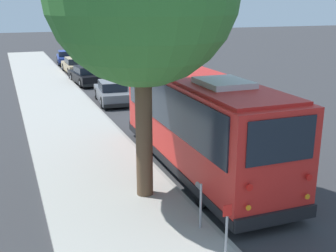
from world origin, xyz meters
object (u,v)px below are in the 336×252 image
(parked_sedan_gray, at_px, (112,93))
(parked_sedan_tan, at_px, (75,66))
(parked_sedan_blue, at_px, (66,58))
(parked_sedan_black, at_px, (87,76))
(sign_post_near, at_px, (227,230))
(sign_post_far, at_px, (201,206))
(shuttle_bus, at_px, (199,118))

(parked_sedan_gray, height_order, parked_sedan_tan, parked_sedan_gray)
(parked_sedan_gray, bearing_deg, parked_sedan_blue, 4.77)
(parked_sedan_black, relative_size, parked_sedan_tan, 0.96)
(parked_sedan_gray, bearing_deg, parked_sedan_black, 6.66)
(sign_post_near, xyz_separation_m, sign_post_far, (1.35, 0.00, -0.05))
(sign_post_near, distance_m, sign_post_far, 1.35)
(parked_sedan_gray, height_order, parked_sedan_black, parked_sedan_gray)
(parked_sedan_blue, bearing_deg, sign_post_near, -177.80)
(parked_sedan_blue, bearing_deg, parked_sedan_black, -176.24)
(shuttle_bus, distance_m, parked_sedan_blue, 29.89)
(parked_sedan_tan, bearing_deg, sign_post_far, 176.25)
(sign_post_near, bearing_deg, sign_post_far, 0.00)
(parked_sedan_gray, relative_size, parked_sedan_black, 0.95)
(sign_post_far, bearing_deg, parked_sedan_blue, -2.69)
(parked_sedan_tan, bearing_deg, shuttle_bus, -179.86)
(parked_sedan_tan, distance_m, sign_post_far, 27.95)
(parked_sedan_gray, xyz_separation_m, sign_post_near, (-16.85, 1.61, 0.20))
(parked_sedan_gray, xyz_separation_m, parked_sedan_black, (6.76, 0.23, 0.00))
(sign_post_near, bearing_deg, parked_sedan_gray, -5.46)
(parked_sedan_black, bearing_deg, shuttle_bus, 177.20)
(parked_sedan_black, relative_size, parked_sedan_blue, 1.03)
(parked_sedan_tan, distance_m, parked_sedan_blue, 5.92)
(parked_sedan_tan, bearing_deg, sign_post_near, 176.38)
(parked_sedan_tan, relative_size, sign_post_far, 3.83)
(parked_sedan_gray, distance_m, parked_sedan_blue, 18.32)
(parked_sedan_black, xyz_separation_m, sign_post_far, (-22.26, 1.38, 0.14))
(shuttle_bus, xyz_separation_m, parked_sedan_tan, (23.94, 0.39, -1.30))
(parked_sedan_blue, distance_m, sign_post_far, 33.87)
(shuttle_bus, bearing_deg, sign_post_near, 161.91)
(parked_sedan_black, relative_size, sign_post_near, 3.49)
(parked_sedan_blue, height_order, sign_post_near, sign_post_near)
(parked_sedan_blue, bearing_deg, parked_sedan_gray, -175.14)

